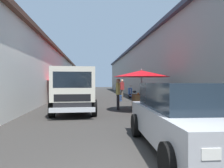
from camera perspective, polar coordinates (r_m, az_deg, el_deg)
ground at (r=16.16m, az=-3.38°, el=-4.66°), size 90.00×90.00×0.00m
building_left_whitewash at (r=19.47m, az=-25.29°, el=2.72°), size 49.80×7.50×4.43m
building_right_concrete at (r=19.96m, az=17.41°, el=3.75°), size 49.80×7.50×5.17m
fruit_stall_far_right at (r=18.15m, az=-8.81°, el=1.17°), size 2.40×2.40×2.20m
fruit_stall_near_left at (r=21.21m, az=-8.49°, el=1.57°), size 2.58×2.58×2.38m
fruit_stall_near_right at (r=15.32m, az=-12.63°, el=1.17°), size 2.49×2.49×2.12m
fruit_stall_mid_lane at (r=10.74m, az=7.93°, el=1.47°), size 2.84×2.84×2.13m
hatchback_car at (r=4.79m, az=19.73°, el=-8.28°), size 3.96×2.02×1.45m
delivery_truck at (r=9.68m, az=-10.27°, el=-2.00°), size 4.99×2.12×2.08m
vendor_by_crates at (r=11.10m, az=1.64°, el=-2.14°), size 0.64×0.28×1.64m
vendor_in_shade at (r=17.37m, az=2.75°, el=-1.07°), size 0.60×0.40×1.68m
parked_scooter at (r=18.23m, az=5.62°, el=-2.66°), size 1.67×0.58×1.14m
plastic_stool at (r=15.97m, az=2.21°, el=-3.55°), size 0.30×0.30×0.43m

